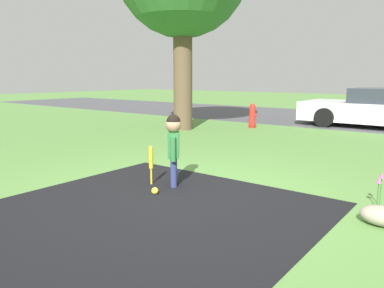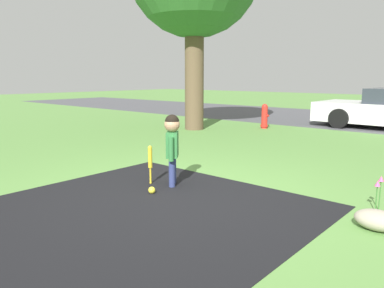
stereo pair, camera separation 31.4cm
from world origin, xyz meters
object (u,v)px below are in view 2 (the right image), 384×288
(fire_hydrant, at_px, (265,116))
(baseball_bat, at_px, (150,159))
(sports_ball, at_px, (152,190))
(child, at_px, (172,140))

(fire_hydrant, bearing_deg, baseball_bat, -73.82)
(sports_ball, bearing_deg, fire_hydrant, 108.29)
(baseball_bat, relative_size, sports_ball, 6.06)
(child, height_order, baseball_bat, child)
(sports_ball, relative_size, fire_hydrant, 0.13)
(fire_hydrant, bearing_deg, sports_ball, -71.71)
(child, relative_size, fire_hydrant, 1.38)
(sports_ball, xyz_separation_m, fire_hydrant, (-2.08, 6.30, 0.30))
(sports_ball, height_order, fire_hydrant, fire_hydrant)
(fire_hydrant, bearing_deg, child, -70.96)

